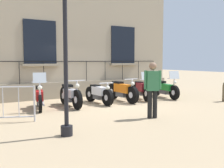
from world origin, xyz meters
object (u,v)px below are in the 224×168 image
Objects in this scene: motorcycle_maroon at (142,90)px; pedestrian_standing at (153,87)px; motorcycle_red at (40,98)px; motorcycle_green at (165,89)px; motorcycle_orange at (122,91)px; motorcycle_silver at (71,96)px; lamppost at (65,23)px; motorcycle_white at (99,94)px.

pedestrian_standing is at bearing -32.73° from motorcycle_maroon.
motorcycle_green is at bearing 88.90° from motorcycle_red.
motorcycle_silver is at bearing -87.51° from motorcycle_orange.
motorcycle_silver is at bearing 156.31° from lamppost.
motorcycle_red is at bearing -90.04° from motorcycle_maroon.
motorcycle_maroon is 3.90m from pedestrian_standing.
pedestrian_standing is (3.14, -3.41, 0.54)m from motorcycle_green.
motorcycle_orange is at bearing 90.44° from motorcycle_white.
motorcycle_white is 0.91× the size of motorcycle_green.
lamppost reaches higher than motorcycle_silver.
motorcycle_silver is at bearing 85.43° from motorcycle_red.
motorcycle_orange is 0.50× the size of lamppost.
motorcycle_orange is 1.11× the size of motorcycle_maroon.
motorcycle_red is at bearing -94.57° from motorcycle_silver.
motorcycle_orange is (-0.01, 3.60, 0.02)m from motorcycle_red.
motorcycle_green reaches higher than motorcycle_maroon.
motorcycle_red is at bearing -142.02° from pedestrian_standing.
motorcycle_maroon is at bearing 89.14° from motorcycle_orange.
motorcycle_white is (-0.00, 2.44, -0.02)m from motorcycle_red.
motorcycle_orange is 1.04m from motorcycle_maroon.
motorcycle_green is (0.02, 4.79, -0.00)m from motorcycle_silver.
lamppost is at bearing -23.69° from motorcycle_silver.
pedestrian_standing is at bearing 23.57° from motorcycle_silver.
lamppost reaches higher than motorcycle_orange.
motorcycle_orange is at bearing -93.09° from motorcycle_green.
pedestrian_standing is at bearing 1.80° from motorcycle_white.
pedestrian_standing reaches higher than motorcycle_white.
lamppost reaches higher than motorcycle_green.
motorcycle_red is 1.17m from motorcycle_silver.
pedestrian_standing reaches higher than motorcycle_red.
motorcycle_maroon is 1.32m from motorcycle_green.
motorcycle_red is 4.17m from pedestrian_standing.
motorcycle_white is at bearing 142.30° from lamppost.
motorcycle_maroon is (0.01, 2.19, 0.04)m from motorcycle_white.
motorcycle_green is 1.27× the size of pedestrian_standing.
motorcycle_silver is 0.99× the size of motorcycle_white.
motorcycle_red is 4.64m from motorcycle_maroon.
motorcycle_orange is at bearing 132.74° from lamppost.
motorcycle_maroon is at bearing 147.27° from pedestrian_standing.
lamppost is (3.70, -2.86, 2.20)m from motorcycle_white.
motorcycle_green reaches higher than motorcycle_silver.
motorcycle_red reaches higher than motorcycle_white.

